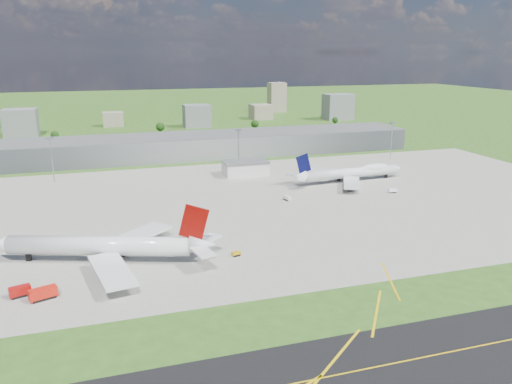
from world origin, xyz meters
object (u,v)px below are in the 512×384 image
object	(u,v)px
crash_tender	(20,292)
tug_yellow	(236,254)
airliner_red_twin	(107,247)
airliner_blue_quad	(352,173)
van_white_near	(287,198)
van_white_far	(393,191)
fire_truck	(43,294)

from	to	relation	value
crash_tender	tug_yellow	size ratio (longest dim) A/B	1.96
airliner_red_twin	airliner_blue_quad	xyz separation A→B (m)	(136.85, 77.84, -0.65)
crash_tender	airliner_blue_quad	bearing A→B (deg)	13.19
crash_tender	airliner_red_twin	bearing A→B (deg)	18.64
crash_tender	van_white_near	bearing A→B (deg)	14.69
tug_yellow	van_white_far	world-z (taller)	van_white_far
airliner_blue_quad	crash_tender	bearing A→B (deg)	-152.60
fire_truck	van_white_near	xyz separation A→B (m)	(107.38, 76.14, -0.61)
airliner_red_twin	crash_tender	size ratio (longest dim) A/B	11.53
fire_truck	van_white_far	world-z (taller)	fire_truck
fire_truck	van_white_near	world-z (taller)	fire_truck
tug_yellow	fire_truck	bearing A→B (deg)	-176.97
van_white_far	fire_truck	bearing A→B (deg)	-147.19
tug_yellow	van_white_near	xyz separation A→B (m)	(43.10, 61.31, 0.32)
airliner_blue_quad	van_white_far	world-z (taller)	airliner_blue_quad
crash_tender	van_white_far	size ratio (longest dim) A/B	1.40
fire_truck	tug_yellow	world-z (taller)	fire_truck
tug_yellow	van_white_far	xyz separation A→B (m)	(101.60, 57.87, 0.34)
tug_yellow	van_white_far	distance (m)	116.93
fire_truck	van_white_far	distance (m)	181.11
crash_tender	van_white_far	world-z (taller)	crash_tender
airliner_blue_quad	van_white_far	size ratio (longest dim) A/B	14.91
tug_yellow	airliner_red_twin	bearing A→B (deg)	159.35
airliner_blue_quad	airliner_red_twin	bearing A→B (deg)	-153.73
airliner_blue_quad	fire_truck	xyz separation A→B (m)	(-156.28, -101.14, -3.40)
crash_tender	tug_yellow	bearing A→B (deg)	-8.92
fire_truck	van_white_near	bearing A→B (deg)	16.14
van_white_far	van_white_near	bearing A→B (deg)	-174.23
fire_truck	airliner_red_twin	bearing A→B (deg)	30.95
airliner_red_twin	crash_tender	bearing A→B (deg)	55.20
tug_yellow	van_white_near	bearing A→B (deg)	44.94
airliner_blue_quad	tug_yellow	size ratio (longest dim) A/B	20.85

